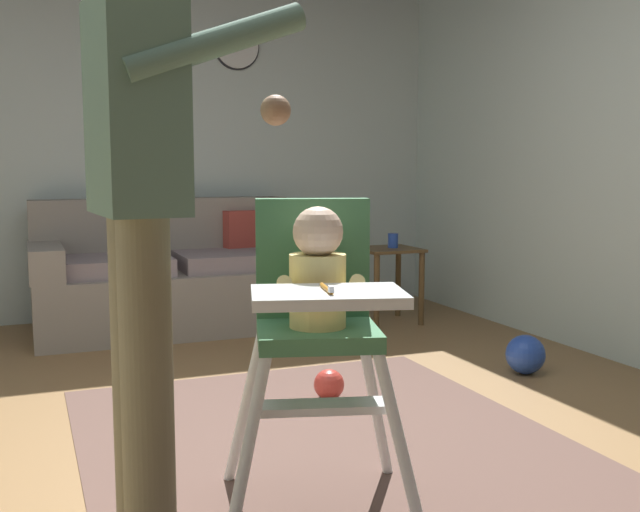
# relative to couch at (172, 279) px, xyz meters

# --- Properties ---
(ground) EXTENTS (6.06, 7.50, 0.10)m
(ground) POSITION_rel_couch_xyz_m (-0.11, -2.46, -0.38)
(ground) COLOR olive
(wall_far) EXTENTS (5.26, 0.06, 2.50)m
(wall_far) POSITION_rel_couch_xyz_m (-0.11, 0.52, 0.92)
(wall_far) COLOR silver
(wall_far) RESTS_ON ground
(area_rug) EXTENTS (1.83, 2.79, 0.01)m
(area_rug) POSITION_rel_couch_xyz_m (0.16, -2.67, -0.33)
(area_rug) COLOR brown
(area_rug) RESTS_ON ground
(couch) EXTENTS (1.77, 0.86, 0.86)m
(couch) POSITION_rel_couch_xyz_m (0.00, 0.00, 0.00)
(couch) COLOR gray
(couch) RESTS_ON ground
(high_chair) EXTENTS (0.74, 0.83, 0.98)m
(high_chair) POSITION_rel_couch_xyz_m (-0.09, -2.87, 0.34)
(high_chair) COLOR white
(high_chair) RESTS_ON ground
(adult_standing) EXTENTS (0.53, 0.50, 1.71)m
(adult_standing) POSITION_rel_couch_xyz_m (-0.62, -2.91, 0.64)
(adult_standing) COLOR #70694D
(adult_standing) RESTS_ON ground
(toy_ball) EXTENTS (0.14, 0.14, 0.14)m
(toy_ball) POSITION_rel_couch_xyz_m (0.38, -1.83, -0.26)
(toy_ball) COLOR #D13D33
(toy_ball) RESTS_ON ground
(toy_ball_second) EXTENTS (0.21, 0.21, 0.21)m
(toy_ball_second) POSITION_rel_couch_xyz_m (1.50, -1.81, -0.23)
(toy_ball_second) COLOR #284CB7
(toy_ball_second) RESTS_ON ground
(side_table) EXTENTS (0.40, 0.40, 0.52)m
(side_table) POSITION_rel_couch_xyz_m (1.43, -0.37, 0.05)
(side_table) COLOR brown
(side_table) RESTS_ON ground
(sippy_cup) EXTENTS (0.07, 0.07, 0.10)m
(sippy_cup) POSITION_rel_couch_xyz_m (1.46, -0.37, 0.24)
(sippy_cup) COLOR #284CB7
(sippy_cup) RESTS_ON side_table
(wall_clock) EXTENTS (0.34, 0.04, 0.34)m
(wall_clock) POSITION_rel_couch_xyz_m (0.60, 0.48, 1.62)
(wall_clock) COLOR white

